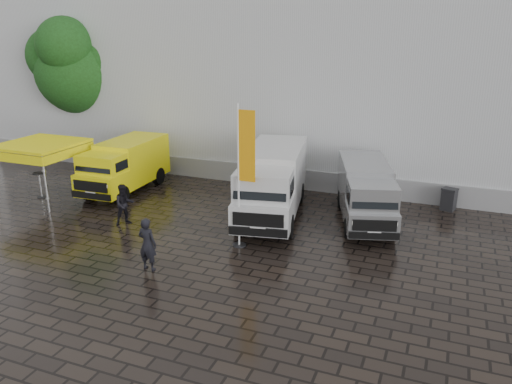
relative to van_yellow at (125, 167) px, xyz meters
The scene contains 13 objects.
ground 9.20m from the van_yellow, 29.59° to the right, with size 120.00×120.00×0.00m, color black.
exhibition_hall 15.93m from the van_yellow, 49.20° to the left, with size 44.00×16.00×12.00m, color silver.
hall_plinth 10.53m from the van_yellow, 19.16° to the left, with size 44.00×0.15×1.00m, color gray.
van_yellow is the anchor object (origin of this frame).
van_white 7.82m from the van_yellow, ahead, with size 2.17×6.52×2.83m, color silver, non-canonical shape.
van_silver 11.49m from the van_yellow, ahead, with size 1.83×5.48×2.37m, color #A2A4A7, non-canonical shape.
canopy_tent 3.84m from the van_yellow, 142.97° to the right, with size 3.27×3.27×2.63m.
flagpole 8.92m from the van_yellow, 26.19° to the right, with size 0.88×0.50×5.19m.
tree 8.54m from the van_yellow, 143.38° to the left, with size 4.76×4.76×8.54m.
cocktail_table 3.91m from the van_yellow, 144.51° to the right, with size 0.60×0.60×1.19m, color black.
wheelie_bin 14.98m from the van_yellow, 11.37° to the left, with size 0.59×0.59×0.99m, color black.
person_front 8.79m from the van_yellow, 49.80° to the right, with size 0.66×0.43×1.81m, color black.
person_tent 4.39m from the van_yellow, 54.77° to the right, with size 0.81×0.63×1.66m, color black.
Camera 1 is at (6.46, -14.69, 7.55)m, focal length 35.00 mm.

